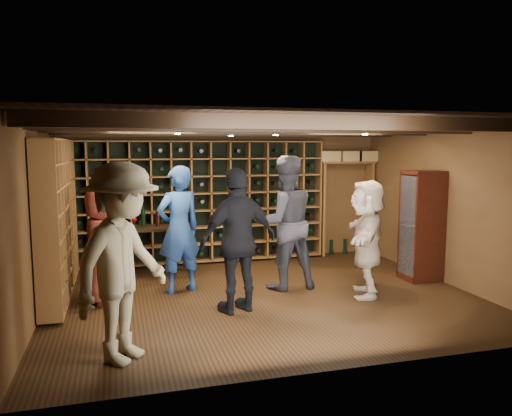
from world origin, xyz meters
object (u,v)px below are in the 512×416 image
object	(u,v)px
guest_red_floral	(102,245)
tasting_table	(161,232)
guest_woman_black	(239,241)
guest_beige	(367,238)
display_cabinet	(421,228)
guest_khaki	(123,263)
man_blue_shirt	(179,229)
man_grey_suit	(285,223)

from	to	relation	value
guest_red_floral	tasting_table	size ratio (longest dim) A/B	1.41
guest_woman_black	guest_beige	size ratio (longest dim) A/B	1.12
guest_beige	guest_woman_black	bearing A→B (deg)	-58.60
display_cabinet	guest_woman_black	bearing A→B (deg)	-166.88
guest_khaki	tasting_table	bearing A→B (deg)	26.94
guest_woman_black	guest_khaki	distance (m)	1.86
display_cabinet	guest_beige	size ratio (longest dim) A/B	1.04
display_cabinet	guest_woman_black	xyz separation A→B (m)	(-3.22, -0.75, 0.09)
display_cabinet	guest_khaki	size ratio (longest dim) A/B	0.87
display_cabinet	guest_woman_black	size ratio (longest dim) A/B	0.92
display_cabinet	man_blue_shirt	bearing A→B (deg)	174.36
guest_beige	man_blue_shirt	bearing A→B (deg)	-84.38
guest_woman_black	tasting_table	bearing A→B (deg)	-86.41
man_blue_shirt	guest_khaki	xyz separation A→B (m)	(-0.83, -2.28, 0.07)
man_grey_suit	display_cabinet	bearing A→B (deg)	174.95
guest_khaki	man_grey_suit	bearing A→B (deg)	-11.62
guest_red_floral	man_grey_suit	bearing A→B (deg)	-92.26
man_blue_shirt	guest_beige	size ratio (longest dim) A/B	1.12
guest_woman_black	guest_beige	bearing A→B (deg)	168.92
guest_khaki	guest_beige	bearing A→B (deg)	-30.05
guest_red_floral	guest_woman_black	xyz separation A→B (m)	(1.72, -0.87, 0.14)
guest_red_floral	guest_khaki	world-z (taller)	guest_khaki
man_grey_suit	guest_beige	bearing A→B (deg)	145.66
man_grey_suit	tasting_table	world-z (taller)	man_grey_suit
man_grey_suit	guest_khaki	bearing A→B (deg)	38.68
guest_woman_black	display_cabinet	bearing A→B (deg)	175.43
man_blue_shirt	tasting_table	bearing A→B (deg)	-99.49
guest_khaki	guest_woman_black	bearing A→B (deg)	-13.83
display_cabinet	guest_woman_black	distance (m)	3.31
guest_red_floral	tasting_table	xyz separation A→B (m)	(0.90, 1.24, -0.06)
man_blue_shirt	guest_woman_black	xyz separation A→B (m)	(0.64, -1.13, 0.01)
man_blue_shirt	guest_woman_black	size ratio (longest dim) A/B	0.99
man_grey_suit	tasting_table	xyz separation A→B (m)	(-1.76, 1.22, -0.26)
guest_red_floral	tasting_table	distance (m)	1.53
guest_khaki	guest_beige	size ratio (longest dim) A/B	1.19
display_cabinet	man_grey_suit	bearing A→B (deg)	176.56
guest_red_floral	guest_woman_black	bearing A→B (deg)	-119.47
man_blue_shirt	guest_beige	world-z (taller)	man_blue_shirt
man_blue_shirt	guest_red_floral	bearing A→B (deg)	-6.49
guest_woman_black	guest_beige	xyz separation A→B (m)	(1.96, 0.23, -0.10)
man_blue_shirt	guest_woman_black	distance (m)	1.30
tasting_table	guest_khaki	bearing A→B (deg)	-97.48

